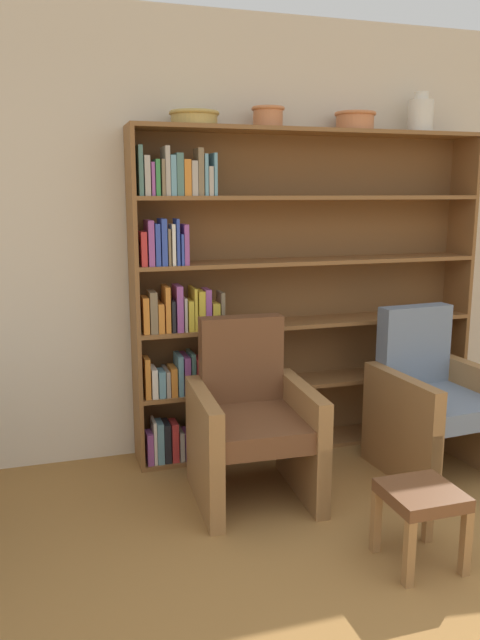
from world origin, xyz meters
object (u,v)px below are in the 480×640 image
bowl_terracotta (268,116)px  armchair_leather (251,422)px  bowl_stoneware (194,117)px  armchair_cushioned (433,402)px  bookshelf (276,298)px  vase_tall (420,115)px  bowl_cream (355,120)px  footstool (421,504)px

bowl_terracotta → armchair_leather: bowl_terracotta is taller
bowl_stoneware → armchair_cushioned: bowl_stoneware is taller
bookshelf → vase_tall: (0.98, -0.02, 1.16)m
bookshelf → bowl_cream: (0.51, -0.02, 1.12)m
bookshelf → armchair_leather: 0.91m
bowl_terracotta → bowl_cream: 0.58m
bowl_terracotta → bowl_stoneware: bearing=180.0°
bookshelf → bowl_stoneware: size_ratio=7.77×
bowl_stoneware → vase_tall: size_ratio=1.16×
bowl_stoneware → bookshelf: bearing=2.1°
vase_tall → bookshelf: bearing=178.9°
bowl_terracotta → footstool: bowl_terracotta is taller
bookshelf → footstool: size_ratio=6.24×
vase_tall → bowl_stoneware: bearing=180.0°
armchair_cushioned → footstool: armchair_cushioned is taller
armchair_cushioned → vase_tall: bearing=-110.8°
bowl_cream → armchair_cushioned: bearing=-63.0°
bowl_cream → armchair_leather: 2.00m
bowl_cream → armchair_cushioned: 1.82m
footstool → bowl_cream: bearing=76.5°
bookshelf → bowl_terracotta: bearing=-165.1°
armchair_cushioned → bookshelf: bearing=-41.1°
vase_tall → footstool: bearing=-119.4°
armchair_cushioned → footstool: size_ratio=2.67×
bowl_stoneware → armchair_cushioned: bearing=-23.7°
bowl_cream → armchair_leather: size_ratio=0.27×
bowl_stoneware → bowl_cream: bearing=0.0°
armchair_leather → bookshelf: bearing=-118.4°
bowl_terracotta → footstool: 2.35m
bowl_terracotta → bowl_cream: bowl_terracotta is taller
bowl_terracotta → vase_tall: vase_tall is taller
footstool → armchair_cushioned: bearing=53.5°
bookshelf → footstool: bookshelf is taller
bookshelf → armchair_cushioned: bookshelf is taller
bowl_stoneware → bowl_cream: 1.04m
bowl_cream → vase_tall: bearing=0.0°
bowl_cream → footstool: 2.36m
armchair_leather → footstool: size_ratio=2.67×
bookshelf → armchair_leather: (-0.36, -0.60, -0.58)m
bowl_stoneware → bowl_terracotta: bowl_terracotta is taller
armchair_cushioned → footstool: 1.10m
bowl_cream → armchair_leather: bowl_cream is taller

